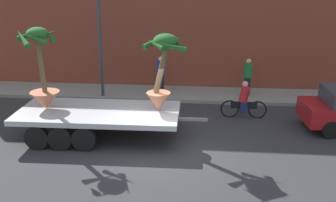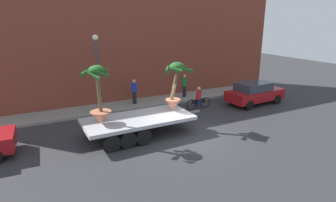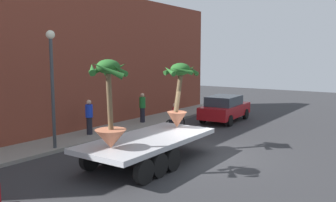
# 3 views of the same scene
# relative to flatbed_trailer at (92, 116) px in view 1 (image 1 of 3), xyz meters

# --- Properties ---
(ground_plane) EXTENTS (60.00, 60.00, 0.00)m
(ground_plane) POSITION_rel_flatbed_trailer_xyz_m (2.58, -1.08, -0.77)
(ground_plane) COLOR #2D2D30
(sidewalk) EXTENTS (24.00, 2.20, 0.15)m
(sidewalk) POSITION_rel_flatbed_trailer_xyz_m (2.58, 5.02, -0.69)
(sidewalk) COLOR gray
(sidewalk) RESTS_ON ground
(building_facade) EXTENTS (24.00, 1.20, 7.44)m
(building_facade) POSITION_rel_flatbed_trailer_xyz_m (2.58, 6.72, 2.95)
(building_facade) COLOR brown
(building_facade) RESTS_ON ground
(flatbed_trailer) EXTENTS (6.64, 2.65, 0.98)m
(flatbed_trailer) POSITION_rel_flatbed_trailer_xyz_m (0.00, 0.00, 0.00)
(flatbed_trailer) COLOR #B7BABF
(flatbed_trailer) RESTS_ON ground
(potted_palm_rear) EXTENTS (1.43, 1.55, 2.86)m
(potted_palm_rear) POSITION_rel_flatbed_trailer_xyz_m (-1.69, 0.05, 1.47)
(potted_palm_rear) COLOR #B26647
(potted_palm_rear) RESTS_ON flatbed_trailer
(potted_palm_middle) EXTENTS (1.52, 1.56, 2.69)m
(potted_palm_middle) POSITION_rel_flatbed_trailer_xyz_m (2.47, 0.15, 1.67)
(potted_palm_middle) COLOR #B26647
(potted_palm_middle) RESTS_ON flatbed_trailer
(cyclist) EXTENTS (1.84, 0.34, 1.54)m
(cyclist) POSITION_rel_flatbed_trailer_xyz_m (5.49, 2.39, -0.10)
(cyclist) COLOR black
(cyclist) RESTS_ON ground
(pedestrian_near_gate) EXTENTS (0.36, 0.36, 1.71)m
(pedestrian_near_gate) POSITION_rel_flatbed_trailer_xyz_m (5.86, 4.93, 0.27)
(pedestrian_near_gate) COLOR black
(pedestrian_near_gate) RESTS_ON sidewalk
(pedestrian_far_left) EXTENTS (0.36, 0.36, 1.71)m
(pedestrian_far_left) POSITION_rel_flatbed_trailer_xyz_m (1.87, 5.00, 0.27)
(pedestrian_far_left) COLOR black
(pedestrian_far_left) RESTS_ON sidewalk
(street_lamp) EXTENTS (0.36, 0.36, 4.83)m
(street_lamp) POSITION_rel_flatbed_trailer_xyz_m (-0.73, 4.22, 2.46)
(street_lamp) COLOR #383D42
(street_lamp) RESTS_ON sidewalk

